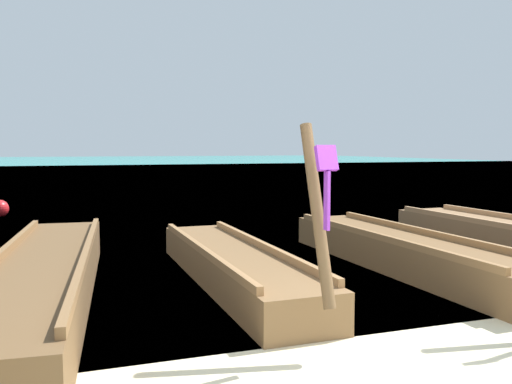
# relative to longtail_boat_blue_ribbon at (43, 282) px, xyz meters

# --- Properties ---
(sea_water) EXTENTS (120.00, 120.00, 0.00)m
(sea_water) POSITION_rel_longtail_boat_blue_ribbon_xyz_m (2.74, 57.79, -0.31)
(sea_water) COLOR teal
(sea_water) RESTS_ON ground
(longtail_boat_blue_ribbon) EXTENTS (1.68, 7.25, 2.45)m
(longtail_boat_blue_ribbon) POSITION_rel_longtail_boat_blue_ribbon_xyz_m (0.00, 0.00, 0.00)
(longtail_boat_blue_ribbon) COLOR brown
(longtail_boat_blue_ribbon) RESTS_ON ground
(longtail_boat_violet_ribbon) EXTENTS (1.09, 5.69, 2.24)m
(longtail_boat_violet_ribbon) POSITION_rel_longtail_boat_blue_ribbon_xyz_m (2.59, 0.33, -0.06)
(longtail_boat_violet_ribbon) COLOR brown
(longtail_boat_violet_ribbon) RESTS_ON ground
(longtail_boat_green_ribbon) EXTENTS (1.23, 6.24, 2.53)m
(longtail_boat_green_ribbon) POSITION_rel_longtail_boat_blue_ribbon_xyz_m (5.50, 0.29, -0.04)
(longtail_boat_green_ribbon) COLOR brown
(longtail_boat_green_ribbon) RESTS_ON ground
(longtail_boat_red_ribbon) EXTENTS (1.28, 5.77, 2.85)m
(longtail_boat_red_ribbon) POSITION_rel_longtail_boat_blue_ribbon_xyz_m (8.13, 0.74, -0.01)
(longtail_boat_red_ribbon) COLOR olive
(longtail_boat_red_ribbon) RESTS_ON ground
(mooring_buoy_near) EXTENTS (0.50, 0.50, 0.50)m
(mooring_buoy_near) POSITION_rel_longtail_boat_blue_ribbon_xyz_m (-1.59, 9.70, -0.07)
(mooring_buoy_near) COLOR red
(mooring_buoy_near) RESTS_ON sea_water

